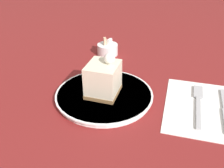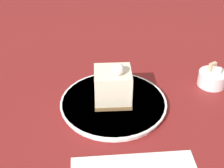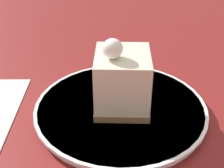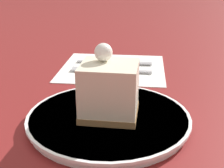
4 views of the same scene
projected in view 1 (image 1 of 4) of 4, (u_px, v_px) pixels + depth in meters
The scene contains 6 objects.
ground_plane at pixel (120, 95), 0.63m from camera, with size 4.00×4.00×0.00m, color maroon.
plate at pixel (104, 95), 0.61m from camera, with size 0.24×0.24×0.01m.
cake_slice at pixel (103, 79), 0.59m from camera, with size 0.09×0.09×0.10m.
napkin at pixel (211, 109), 0.57m from camera, with size 0.24×0.25×0.00m.
fork at pixel (198, 101), 0.59m from camera, with size 0.04×0.17×0.00m.
sugar_bowl at pixel (108, 49), 0.83m from camera, with size 0.07×0.07×0.06m.
Camera 1 is at (0.04, -0.52, 0.35)m, focal length 40.00 mm.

